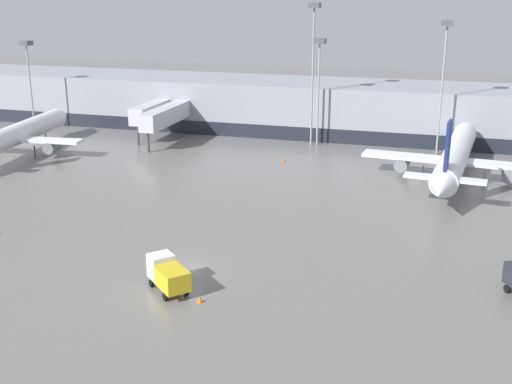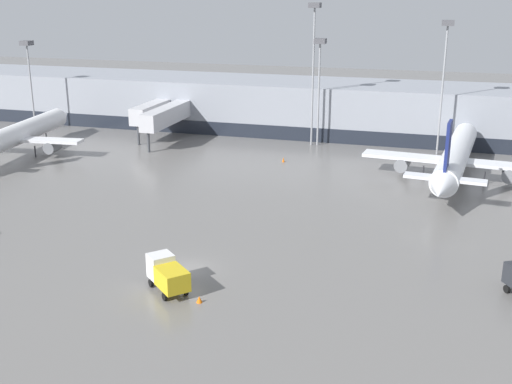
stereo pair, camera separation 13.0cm
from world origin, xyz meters
name	(u,v)px [view 2 (the right image)]	position (x,y,z in m)	size (l,w,h in m)	color
ground_plane	(188,269)	(0.00, 0.00, 0.00)	(320.00, 320.00, 0.00)	slate
terminal_building	(318,107)	(-0.20, 61.87, 4.50)	(160.00, 31.10, 9.00)	gray
parked_jet_0	(456,157)	(23.46, 37.09, 3.24)	(24.94, 37.84, 10.46)	silver
parked_jet_1	(15,135)	(-41.74, 31.94, 3.16)	(21.58, 35.43, 10.61)	white
service_truck_3	(167,273)	(0.03, -4.61, 1.61)	(4.94, 4.77, 2.86)	gold
traffic_cone_0	(283,160)	(-0.98, 39.78, 0.36)	(0.38, 0.38, 0.72)	orange
traffic_cone_3	(199,299)	(3.42, -5.88, 0.28)	(0.51, 0.51, 0.56)	orange
apron_light_mast_0	(446,51)	(20.90, 51.08, 15.83)	(1.80, 1.80, 20.34)	gray
apron_light_mast_1	(28,59)	(-50.10, 48.74, 12.85)	(1.80, 1.80, 16.02)	gray
apron_light_mast_2	(320,61)	(1.73, 51.90, 13.72)	(1.80, 1.80, 17.26)	gray
apron_light_mast_3	(314,37)	(0.71, 51.89, 17.39)	(1.80, 1.80, 22.70)	gray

